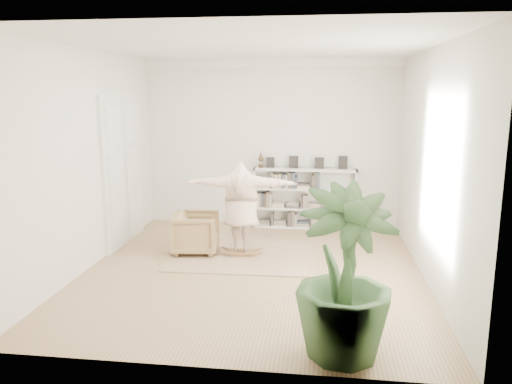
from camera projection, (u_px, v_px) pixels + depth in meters
floor at (253, 271)px, 8.28m from camera, size 6.00×6.00×0.00m
room_shell at (271, 63)px, 10.44m from camera, size 6.00×6.00×6.00m
doors at (123, 172)px, 9.60m from camera, size 0.09×1.78×2.92m
bookshelf at (304, 199)px, 10.79m from camera, size 2.20×0.35×1.64m
armchair at (196, 233)px, 9.15m from camera, size 0.91×0.89×0.75m
rug at (241, 255)px, 9.04m from camera, size 2.55×2.06×0.02m
rocker_board at (241, 252)px, 9.03m from camera, size 0.51×0.31×0.11m
person at (241, 205)px, 8.85m from camera, size 2.01×0.59×1.62m
houseplant at (345, 274)px, 5.43m from camera, size 1.39×1.39×1.94m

